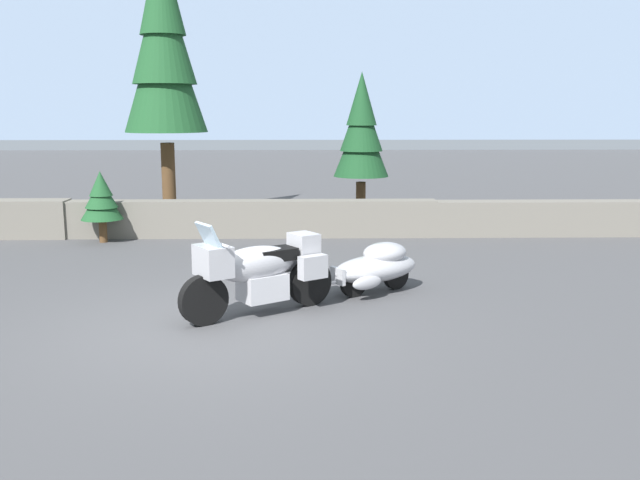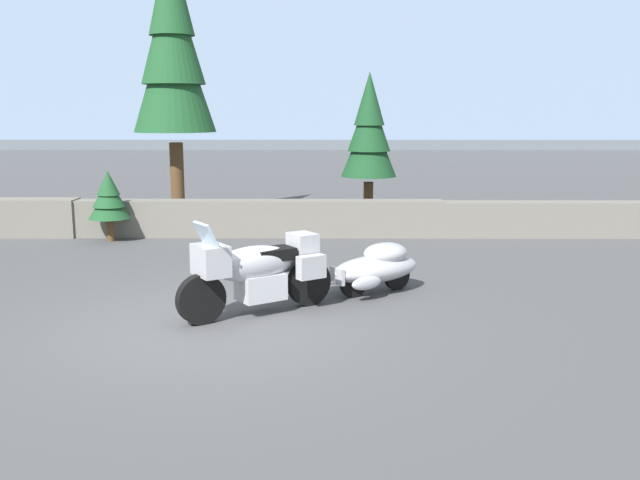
{
  "view_description": "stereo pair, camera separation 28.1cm",
  "coord_description": "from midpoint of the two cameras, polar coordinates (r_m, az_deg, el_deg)",
  "views": [
    {
      "loc": [
        1.15,
        -8.67,
        2.75
      ],
      "look_at": [
        1.36,
        1.51,
        0.85
      ],
      "focal_mm": 39.39,
      "sensor_mm": 36.0,
      "label": 1
    },
    {
      "loc": [
        1.43,
        -8.67,
        2.75
      ],
      "look_at": [
        1.36,
        1.51,
        0.85
      ],
      "focal_mm": 39.39,
      "sensor_mm": 36.0,
      "label": 2
    }
  ],
  "objects": [
    {
      "name": "touring_motorcycle",
      "position": [
        9.49,
        -4.32,
        -2.41
      ],
      "size": [
        2.0,
        1.5,
        1.33
      ],
      "color": "black",
      "rests_on": "ground"
    },
    {
      "name": "pine_tree_secondary",
      "position": [
        16.73,
        4.5,
        8.87
      ],
      "size": [
        1.31,
        1.31,
        3.62
      ],
      "color": "brown",
      "rests_on": "ground"
    },
    {
      "name": "pine_sapling_near",
      "position": [
        15.35,
        -16.29,
        3.35
      ],
      "size": [
        0.87,
        0.87,
        1.49
      ],
      "color": "brown",
      "rests_on": "ground"
    },
    {
      "name": "distant_ridgeline",
      "position": [
        105.31,
        -0.32,
        13.41
      ],
      "size": [
        240.0,
        80.0,
        16.0
      ],
      "primitive_type": "cube",
      "color": "#7F93AD",
      "rests_on": "ground"
    },
    {
      "name": "car_shaped_trailer",
      "position": [
        10.64,
        5.36,
        -2.17
      ],
      "size": [
        2.04,
        1.52,
        0.76
      ],
      "color": "black",
      "rests_on": "ground"
    },
    {
      "name": "pine_tree_tall",
      "position": [
        17.51,
        -11.44,
        15.27
      ],
      "size": [
        1.96,
        1.96,
        6.78
      ],
      "color": "brown",
      "rests_on": "ground"
    },
    {
      "name": "ground_plane",
      "position": [
        9.19,
        -7.76,
        -6.94
      ],
      "size": [
        80.0,
        80.0,
        0.0
      ],
      "primitive_type": "plane",
      "color": "#4C4C4F"
    },
    {
      "name": "stone_guard_wall",
      "position": [
        15.45,
        -6.25,
        1.76
      ],
      "size": [
        24.0,
        0.6,
        0.83
      ],
      "color": "slate",
      "rests_on": "ground"
    }
  ]
}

